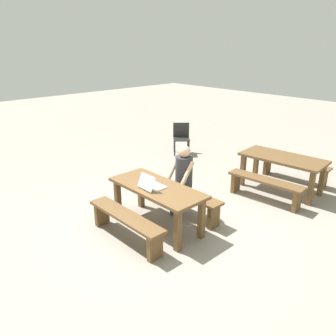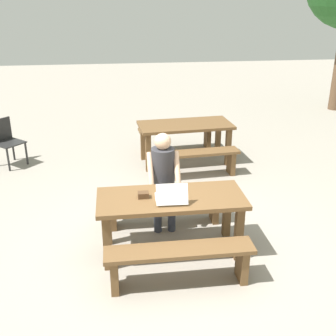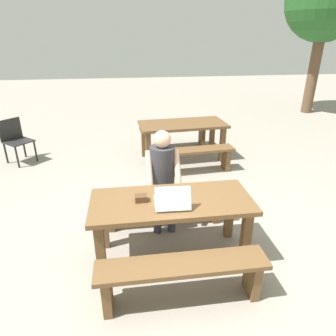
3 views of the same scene
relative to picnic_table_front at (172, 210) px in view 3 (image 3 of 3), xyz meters
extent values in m
plane|color=gray|center=(0.00, 0.00, -0.60)|extent=(30.00, 30.00, 0.00)
cube|color=brown|center=(0.00, 0.00, 0.09)|extent=(1.68, 0.72, 0.05)
cube|color=brown|center=(-0.74, -0.26, -0.26)|extent=(0.09, 0.09, 0.67)
cube|color=brown|center=(0.74, -0.26, -0.26)|extent=(0.09, 0.09, 0.67)
cube|color=brown|center=(-0.74, 0.26, -0.26)|extent=(0.09, 0.09, 0.67)
cube|color=brown|center=(0.74, 0.26, -0.26)|extent=(0.09, 0.09, 0.67)
cube|color=brown|center=(0.00, -0.64, -0.18)|extent=(1.55, 0.30, 0.05)
cube|color=brown|center=(-0.67, -0.64, -0.40)|extent=(0.08, 0.24, 0.40)
cube|color=brown|center=(0.67, -0.64, -0.40)|extent=(0.08, 0.24, 0.40)
cube|color=brown|center=(0.00, 0.64, -0.18)|extent=(1.55, 0.30, 0.05)
cube|color=brown|center=(-0.67, 0.64, -0.40)|extent=(0.08, 0.24, 0.40)
cube|color=brown|center=(0.67, 0.64, -0.40)|extent=(0.08, 0.24, 0.40)
cube|color=white|center=(-0.01, -0.03, 0.13)|extent=(0.35, 0.25, 0.02)
cube|color=white|center=(-0.02, -0.20, 0.25)|extent=(0.35, 0.12, 0.22)
cube|color=black|center=(-0.02, -0.19, 0.25)|extent=(0.32, 0.11, 0.20)
cube|color=#4C331E|center=(-0.31, 0.02, 0.15)|extent=(0.12, 0.09, 0.07)
cylinder|color=#333847|center=(-0.11, 0.46, -0.38)|extent=(0.10, 0.10, 0.44)
cylinder|color=#333847|center=(0.07, 0.46, -0.38)|extent=(0.10, 0.10, 0.44)
cube|color=#333847|center=(-0.02, 0.55, -0.11)|extent=(0.28, 0.28, 0.12)
cylinder|color=#333338|center=(-0.02, 0.64, 0.20)|extent=(0.30, 0.30, 0.54)
cylinder|color=#DBAD89|center=(-0.19, 0.54, 0.23)|extent=(0.07, 0.32, 0.41)
cylinder|color=#DBAD89|center=(0.15, 0.54, 0.23)|extent=(0.07, 0.32, 0.41)
sphere|color=#DBAD89|center=(-0.02, 0.64, 0.56)|extent=(0.21, 0.21, 0.21)
cube|color=#262626|center=(-2.47, 3.07, -0.18)|extent=(0.62, 0.62, 0.02)
cube|color=#262626|center=(-2.62, 3.22, 0.03)|extent=(0.31, 0.34, 0.39)
cylinder|color=#262626|center=(-2.45, 2.81, -0.39)|extent=(0.04, 0.04, 0.41)
cylinder|color=#262626|center=(-2.20, 3.09, -0.39)|extent=(0.04, 0.04, 0.41)
cylinder|color=#262626|center=(-2.73, 3.06, -0.39)|extent=(0.04, 0.04, 0.41)
cylinder|color=#262626|center=(-2.48, 3.34, -0.39)|extent=(0.04, 0.04, 0.41)
cube|color=brown|center=(0.65, 2.83, 0.10)|extent=(1.70, 0.90, 0.05)
cube|color=brown|center=(-0.05, 2.49, -0.26)|extent=(0.10, 0.10, 0.68)
cube|color=brown|center=(1.39, 2.60, -0.26)|extent=(0.10, 0.10, 0.68)
cube|color=brown|center=(-0.10, 3.06, -0.26)|extent=(0.10, 0.10, 0.68)
cube|color=brown|center=(1.34, 3.17, -0.26)|extent=(0.10, 0.10, 0.68)
cube|color=brown|center=(0.70, 2.14, -0.17)|extent=(1.50, 0.41, 0.05)
cube|color=brown|center=(0.06, 2.09, -0.40)|extent=(0.10, 0.25, 0.40)
cube|color=brown|center=(1.34, 2.19, -0.40)|extent=(0.10, 0.25, 0.40)
cube|color=brown|center=(0.59, 3.52, -0.17)|extent=(1.50, 0.41, 0.05)
cube|color=brown|center=(-0.05, 3.47, -0.40)|extent=(0.10, 0.25, 0.40)
cube|color=brown|center=(1.23, 3.57, -0.40)|extent=(0.10, 0.25, 0.40)
cylinder|color=brown|center=(5.26, 6.11, 0.64)|extent=(0.31, 0.31, 2.48)
camera|label=1|loc=(3.75, -3.28, 2.29)|focal=36.12mm
camera|label=2|loc=(-0.59, -4.23, 2.24)|focal=44.80mm
camera|label=3|loc=(-0.42, -2.69, 1.70)|focal=32.29mm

